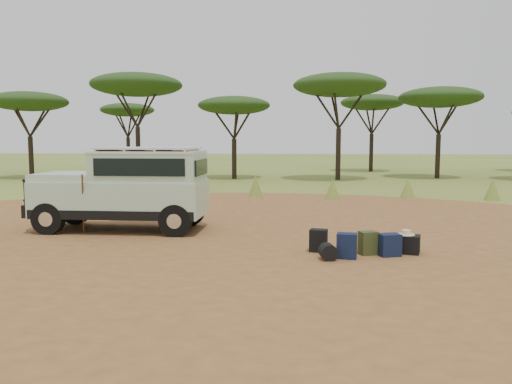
# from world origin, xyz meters

# --- Properties ---
(ground) EXTENTS (140.00, 140.00, 0.00)m
(ground) POSITION_xyz_m (0.00, 0.00, 0.00)
(ground) COLOR olive
(ground) RESTS_ON ground
(dirt_clearing) EXTENTS (23.00, 23.00, 0.01)m
(dirt_clearing) POSITION_xyz_m (0.00, 0.00, 0.00)
(dirt_clearing) COLOR olive
(dirt_clearing) RESTS_ON ground
(grass_fringe) EXTENTS (36.60, 1.60, 0.90)m
(grass_fringe) POSITION_xyz_m (0.12, 8.67, 0.40)
(grass_fringe) COLOR olive
(grass_fringe) RESTS_ON ground
(acacia_treeline) EXTENTS (46.70, 13.20, 6.26)m
(acacia_treeline) POSITION_xyz_m (0.75, 19.81, 4.87)
(acacia_treeline) COLOR black
(acacia_treeline) RESTS_ON ground
(safari_vehicle) EXTENTS (4.39, 1.80, 2.10)m
(safari_vehicle) POSITION_xyz_m (-2.66, 1.35, 1.01)
(safari_vehicle) COLOR #ACCAAD
(safari_vehicle) RESTS_ON ground
(walking_staff) EXTENTS (0.28, 0.56, 1.49)m
(walking_staff) POSITION_xyz_m (-3.50, 0.62, 0.74)
(walking_staff) COLOR #603117
(walking_staff) RESTS_ON ground
(backpack_black) EXTENTS (0.39, 0.32, 0.47)m
(backpack_black) POSITION_xyz_m (2.05, -0.77, 0.23)
(backpack_black) COLOR black
(backpack_black) RESTS_ON ground
(backpack_navy) EXTENTS (0.42, 0.33, 0.49)m
(backpack_navy) POSITION_xyz_m (2.56, -1.31, 0.25)
(backpack_navy) COLOR #12193A
(backpack_navy) RESTS_ON ground
(backpack_olive) EXTENTS (0.40, 0.35, 0.47)m
(backpack_olive) POSITION_xyz_m (3.02, -0.95, 0.24)
(backpack_olive) COLOR #3B4921
(backpack_olive) RESTS_ON ground
(duffel_navy) EXTENTS (0.46, 0.40, 0.45)m
(duffel_navy) POSITION_xyz_m (3.42, -1.04, 0.22)
(duffel_navy) COLOR #12193A
(duffel_navy) RESTS_ON ground
(hard_case) EXTENTS (0.62, 0.52, 0.38)m
(hard_case) POSITION_xyz_m (3.80, -0.76, 0.19)
(hard_case) COLOR black
(hard_case) RESTS_ON ground
(stuff_sack) EXTENTS (0.37, 0.37, 0.32)m
(stuff_sack) POSITION_xyz_m (2.20, -1.45, 0.16)
(stuff_sack) COLOR black
(stuff_sack) RESTS_ON ground
(safari_hat) EXTENTS (0.34, 0.34, 0.10)m
(safari_hat) POSITION_xyz_m (3.80, -0.76, 0.41)
(safari_hat) COLOR beige
(safari_hat) RESTS_ON hard_case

